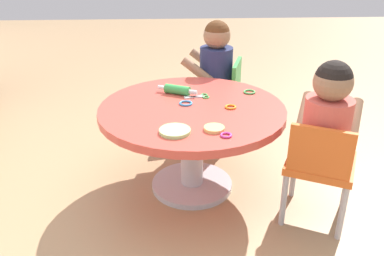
{
  "coord_description": "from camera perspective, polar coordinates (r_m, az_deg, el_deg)",
  "views": [
    {
      "loc": [
        -1.9,
        0.09,
        1.26
      ],
      "look_at": [
        0.0,
        0.0,
        0.36
      ],
      "focal_mm": 38.15,
      "sensor_mm": 36.0,
      "label": 1
    }
  ],
  "objects": [
    {
      "name": "cookie_cutter_1",
      "position": [
        1.76,
        4.8,
        -1.0
      ],
      "size": [
        0.05,
        0.05,
        0.01
      ],
      "primitive_type": "torus",
      "color": "#D83FA5",
      "rests_on": "craft_table"
    },
    {
      "name": "ground_plane",
      "position": [
        2.28,
        -0.0,
        -8.16
      ],
      "size": [
        10.0,
        10.0,
        0.0
      ],
      "primitive_type": "plane",
      "color": "tan"
    },
    {
      "name": "craft_scissors",
      "position": [
        2.18,
        1.15,
        4.45
      ],
      "size": [
        0.08,
        0.14,
        0.01
      ],
      "color": "silver",
      "rests_on": "craft_table"
    },
    {
      "name": "cookie_cutter_3",
      "position": [
        2.05,
        5.42,
        2.96
      ],
      "size": [
        0.06,
        0.06,
        0.01
      ],
      "primitive_type": "torus",
      "color": "orange",
      "rests_on": "craft_table"
    },
    {
      "name": "seated_child_right",
      "position": [
        2.65,
        3.3,
        9.34
      ],
      "size": [
        0.36,
        0.41,
        0.51
      ],
      "color": "#3F4772",
      "rests_on": "ground"
    },
    {
      "name": "cookie_cutter_2",
      "position": [
        2.09,
        -0.87,
        3.49
      ],
      "size": [
        0.07,
        0.07,
        0.01
      ],
      "primitive_type": "torus",
      "color": "#3F99D8",
      "rests_on": "craft_table"
    },
    {
      "name": "playdough_blob_0",
      "position": [
        1.81,
        3.13,
        -0.06
      ],
      "size": [
        0.09,
        0.09,
        0.02
      ],
      "primitive_type": "cylinder",
      "color": "#F2CC72",
      "rests_on": "craft_table"
    },
    {
      "name": "rolling_pin",
      "position": [
        2.22,
        -2.06,
        5.37
      ],
      "size": [
        0.12,
        0.22,
        0.05
      ],
      "color": "green",
      "rests_on": "craft_table"
    },
    {
      "name": "playdough_blob_1",
      "position": [
        1.78,
        -2.41,
        -0.41
      ],
      "size": [
        0.14,
        0.14,
        0.02
      ],
      "primitive_type": "cylinder",
      "color": "#B2E58C",
      "rests_on": "craft_table"
    },
    {
      "name": "child_chair_left",
      "position": [
        1.97,
        17.43,
        -4.97
      ],
      "size": [
        0.4,
        0.4,
        0.54
      ],
      "color": "#B7B7BC",
      "rests_on": "ground"
    },
    {
      "name": "craft_table",
      "position": [
        2.1,
        -0.0,
        0.35
      ],
      "size": [
        0.94,
        0.94,
        0.48
      ],
      "color": "silver",
      "rests_on": "ground"
    },
    {
      "name": "cookie_cutter_0",
      "position": [
        2.27,
        8.04,
        5.03
      ],
      "size": [
        0.07,
        0.07,
        0.01
      ],
      "primitive_type": "torus",
      "color": "#4CB259",
      "rests_on": "craft_table"
    },
    {
      "name": "child_chair_right",
      "position": [
        2.71,
        4.01,
        4.67
      ],
      "size": [
        0.37,
        0.37,
        0.54
      ],
      "color": "#B7B7BC",
      "rests_on": "ground"
    },
    {
      "name": "seated_child_left",
      "position": [
        1.91,
        18.45,
        1.49
      ],
      "size": [
        0.43,
        0.39,
        0.51
      ],
      "color": "#3F4772",
      "rests_on": "ground"
    }
  ]
}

